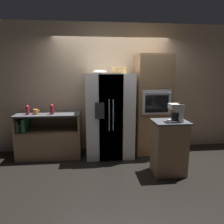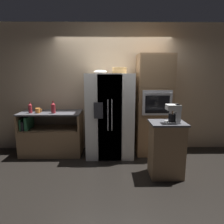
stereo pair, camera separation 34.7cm
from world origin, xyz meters
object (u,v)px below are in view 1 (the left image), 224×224
Objects in this scene: mug at (36,112)px; coffee_maker at (177,112)px; bottle_tall at (52,108)px; wall_oven at (152,105)px; refrigerator at (109,115)px; wicker_basket at (119,70)px; fruit_bowl at (100,72)px; bottle_short at (27,109)px.

coffee_maker is (2.52, -0.96, 0.13)m from mug.
bottle_tall is 1.83× the size of mug.
wall_oven is 8.41× the size of bottle_tall.
wicker_basket is at bearing -15.51° from refrigerator.
fruit_bowl reaches higher than refrigerator.
mug is (-1.49, -0.04, 0.11)m from refrigerator.
wicker_basket reaches higher than bottle_tall.
coffee_maker reaches higher than mug.
refrigerator is 0.82× the size of wall_oven.
bottle_short reaches higher than mug.
coffee_maker is (2.20, -0.93, 0.07)m from bottle_tall.
wall_oven is at bearing 10.57° from wicker_basket.
coffee_maker is at bearing -19.63° from bottle_short.
wall_oven is 1.33m from fruit_bowl.
refrigerator is 12.59× the size of mug.
fruit_bowl is 1.52m from mug.
fruit_bowl is at bearing 0.89° from bottle_short.
mug is 2.70m from coffee_maker.
fruit_bowl is 1.70m from coffee_maker.
wicker_basket is 1.87m from mug.
fruit_bowl is 1.03× the size of bottle_tall.
wall_oven is at bearing 2.84° from mug.
refrigerator is at bearing 2.85° from bottle_tall.
bottle_tall is at bearing -3.94° from mug.
fruit_bowl is at bearing 141.42° from coffee_maker.
wall_oven is at bearing 5.17° from refrigerator.
bottle_short is 0.76× the size of coffee_maker.
refrigerator reaches higher than bottle_short.
wicker_basket is 1.55m from bottle_tall.
wall_oven reaches higher than mug.
bottle_tall is (-2.10, -0.14, -0.02)m from wall_oven.
refrigerator is at bearing 164.49° from wicker_basket.
bottle_tall is at bearing -2.22° from bottle_short.
bottle_tall is at bearing 156.94° from coffee_maker.
bottle_short is (-1.64, -0.04, 0.17)m from refrigerator.
wicker_basket is (-0.74, -0.14, 0.73)m from wall_oven.
refrigerator is at bearing 1.37° from mug.
bottle_short is 0.16m from mug.
bottle_tall is 2.39m from coffee_maker.
fruit_bowl is (-0.19, -0.02, 0.90)m from refrigerator.
wicker_basket is at bearing 131.81° from coffee_maker.
wicker_basket is (0.19, -0.05, 0.93)m from refrigerator.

